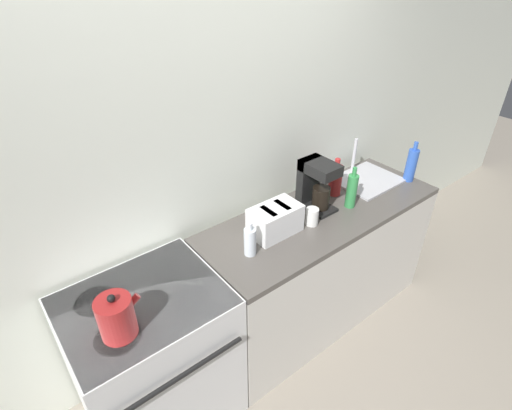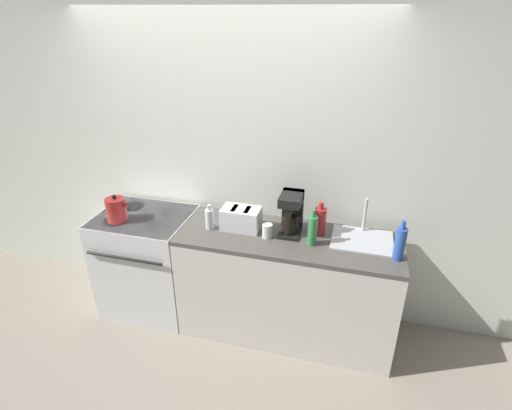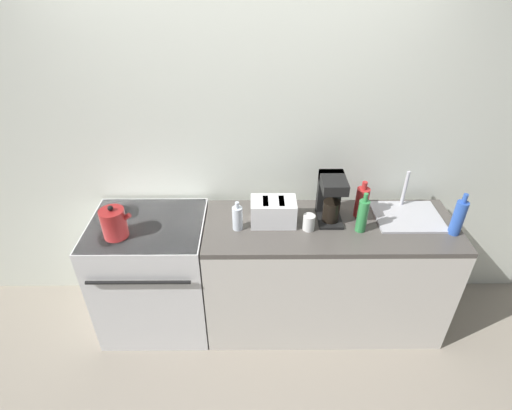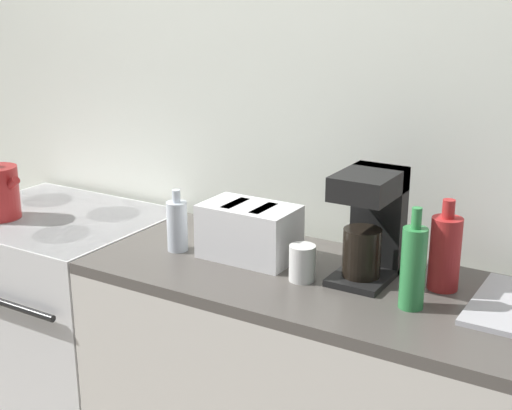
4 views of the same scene
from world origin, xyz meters
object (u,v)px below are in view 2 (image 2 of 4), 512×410
(kettle, at_px, (116,209))
(bottle_clear, at_px, (210,219))
(stove, at_px, (149,260))
(cup_white, at_px, (267,231))
(toaster, at_px, (241,219))
(coffee_maker, at_px, (291,211))
(bottle_blue, at_px, (400,243))
(bottle_green, at_px, (312,230))
(bottle_red, at_px, (320,221))

(kettle, bearing_deg, bottle_clear, 5.31)
(stove, relative_size, bottle_clear, 4.46)
(stove, bearing_deg, cup_white, -3.16)
(stove, xyz_separation_m, toaster, (0.86, 0.02, 0.53))
(toaster, bearing_deg, kettle, -172.28)
(coffee_maker, distance_m, bottle_blue, 0.81)
(bottle_green, xyz_separation_m, cup_white, (-0.34, 0.01, -0.06))
(bottle_clear, bearing_deg, stove, 175.49)
(toaster, distance_m, bottle_blue, 1.18)
(bottle_green, height_order, cup_white, bottle_green)
(kettle, xyz_separation_m, bottle_red, (1.62, 0.22, 0.01))
(bottle_green, relative_size, bottle_red, 1.06)
(stove, distance_m, bottle_clear, 0.82)
(bottle_clear, distance_m, bottle_blue, 1.41)
(toaster, relative_size, bottle_red, 1.12)
(stove, height_order, cup_white, cup_white)
(stove, bearing_deg, bottle_green, -2.92)
(coffee_maker, xyz_separation_m, bottle_green, (0.18, -0.15, -0.06))
(toaster, xyz_separation_m, bottle_blue, (1.17, -0.12, 0.04))
(kettle, xyz_separation_m, bottle_clear, (0.78, 0.07, -0.01))
(bottle_clear, bearing_deg, cup_white, -1.35)
(toaster, bearing_deg, bottle_red, 7.55)
(stove, relative_size, bottle_red, 3.44)
(bottle_green, relative_size, cup_white, 2.61)
(bottle_clear, distance_m, bottle_red, 0.85)
(bottle_clear, bearing_deg, toaster, 15.46)
(stove, xyz_separation_m, cup_white, (1.09, -0.06, 0.50))
(toaster, bearing_deg, bottle_clear, -164.54)
(bottle_red, distance_m, cup_white, 0.41)
(bottle_blue, bearing_deg, kettle, -179.67)
(coffee_maker, height_order, cup_white, coffee_maker)
(bottle_clear, height_order, bottle_green, bottle_green)
(bottle_blue, bearing_deg, bottle_green, 176.58)
(stove, distance_m, toaster, 1.01)
(kettle, height_order, cup_white, kettle)
(stove, distance_m, kettle, 0.58)
(coffee_maker, relative_size, bottle_red, 1.23)
(toaster, relative_size, cup_white, 2.76)
(kettle, bearing_deg, bottle_green, 1.76)
(kettle, bearing_deg, cup_white, 2.82)
(bottle_clear, height_order, bottle_blue, bottle_blue)
(cup_white, bearing_deg, bottle_clear, 178.65)
(coffee_maker, height_order, bottle_green, coffee_maker)
(stove, relative_size, cup_white, 8.45)
(bottle_clear, relative_size, bottle_red, 0.77)
(bottle_red, bearing_deg, coffee_maker, -174.48)
(bottle_clear, relative_size, bottle_green, 0.73)
(toaster, height_order, bottle_clear, bottle_clear)
(kettle, xyz_separation_m, bottle_blue, (2.18, 0.01, 0.03))
(toaster, xyz_separation_m, coffee_maker, (0.38, 0.06, 0.09))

